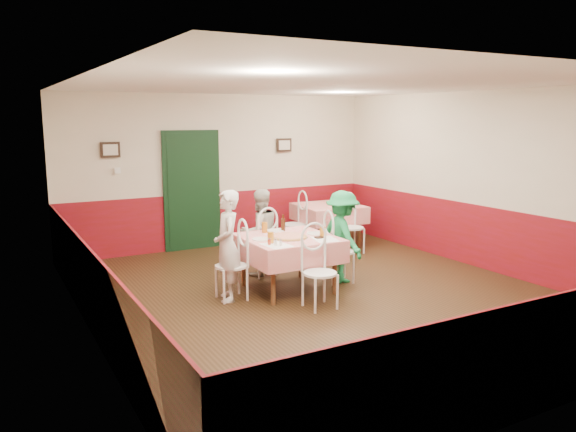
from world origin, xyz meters
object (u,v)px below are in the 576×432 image
chair_right (339,252)px  diner_far (260,232)px  wallet (319,237)px  diner_left (227,246)px  chair_second_b (352,228)px  glass_b (323,232)px  beer_bottle (283,224)px  chair_near (320,273)px  glass_a (271,238)px  second_table (329,225)px  glass_c (265,227)px  chair_second_a (294,225)px  main_table (288,264)px  diner_right (342,237)px  pizza (289,237)px  chair_far (261,246)px  chair_left (231,266)px

chair_right → diner_far: 1.26m
wallet → diner_left: (-1.22, 0.30, -0.04)m
chair_second_b → glass_b: 2.35m
beer_bottle → diner_far: diner_far is taller
chair_near → glass_a: (-0.39, 0.60, 0.38)m
second_table → glass_c: glass_c is taller
chair_second_a → chair_right: bearing=-7.8°
main_table → diner_right: bearing=-0.7°
chair_second_b → glass_c: (-2.21, -0.95, 0.38)m
main_table → second_table: 2.95m
pizza → second_table: bearing=46.4°
chair_right → glass_b: 0.64m
diner_right → wallet: bearing=119.0°
chair_near → diner_right: 1.26m
chair_second_a → chair_second_b: size_ratio=1.00×
chair_right → wallet: size_ratio=8.18×
diner_right → glass_c: bearing=71.0°
wallet → diner_right: 0.65m
wallet → diner_far: 1.24m
second_table → chair_second_a: (-0.75, 0.00, 0.08)m
chair_second_b → chair_near: bearing=-128.6°
chair_second_b → diner_left: size_ratio=0.62×
main_table → chair_right: 0.85m
glass_c → diner_right: 1.15m
beer_bottle → glass_c: bearing=173.5°
glass_b → beer_bottle: bearing=112.9°
chair_second_a → chair_near: bearing=-19.6°
beer_bottle → diner_left: size_ratio=0.15×
second_table → glass_b: (-1.65, -2.37, 0.46)m
chair_near → glass_a: 0.81m
chair_far → glass_c: size_ratio=6.04×
chair_left → chair_right: bearing=93.4°
chair_left → chair_far: 1.20m
glass_c → beer_bottle: bearing=-6.5°
chair_second_a → diner_right: bearing=-6.5°
main_table → glass_b: 0.66m
glass_a → beer_bottle: beer_bottle is taller
chair_near → diner_far: 1.76m
chair_far → chair_second_b: (2.05, 0.52, 0.00)m
chair_second_b → glass_a: (-2.45, -1.62, 0.38)m
chair_second_a → glass_c: bearing=-36.2°
glass_a → diner_right: diner_right is taller
chair_near → glass_a: bearing=124.6°
second_table → diner_left: (-2.96, -2.11, 0.36)m
main_table → chair_near: (-0.01, -0.85, 0.08)m
second_table → beer_bottle: (-1.92, -1.73, 0.49)m
chair_near → glass_c: bearing=98.2°
chair_second_a → chair_second_b: 1.06m
chair_near → chair_second_a: (1.32, 2.97, 0.00)m
chair_far → wallet: (0.31, -1.14, 0.32)m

